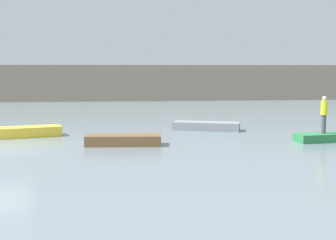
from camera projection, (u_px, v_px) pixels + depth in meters
ground_plane at (0, 148)px, 20.79m from camera, size 120.00×120.00×0.00m
embankment_wall at (69, 83)px, 49.77m from camera, size 80.00×1.20×3.86m
rowboat_yellow at (23, 132)px, 24.08m from camera, size 4.01×2.11×0.52m
rowboat_brown at (124, 140)px, 21.48m from camera, size 3.52×1.50×0.48m
rowboat_grey at (206, 126)px, 26.70m from camera, size 3.92×2.26×0.47m
rowboat_green at (323, 137)px, 22.57m from camera, size 2.84×1.40×0.40m
person_hiviz_shirt at (324, 113)px, 22.44m from camera, size 0.32×0.32×1.80m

